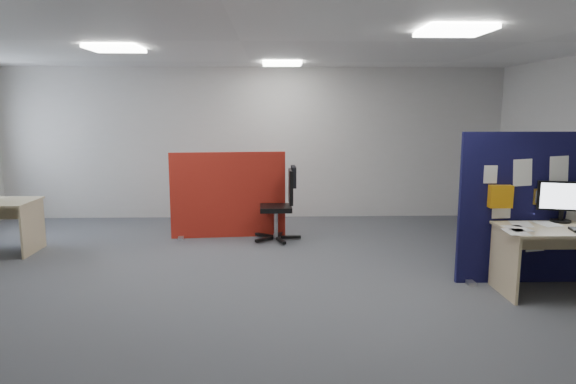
{
  "coord_description": "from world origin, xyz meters",
  "views": [
    {
      "loc": [
        0.34,
        -5.78,
        1.97
      ],
      "look_at": [
        0.53,
        0.19,
        1.0
      ],
      "focal_mm": 32.0,
      "sensor_mm": 36.0,
      "label": 1
    }
  ],
  "objects_px": {
    "navy_divider": "(549,208)",
    "monitor_main": "(562,200)",
    "red_divider": "(228,196)",
    "main_desk": "(575,243)",
    "office_chair": "(283,199)"
  },
  "relations": [
    {
      "from": "navy_divider",
      "to": "monitor_main",
      "type": "height_order",
      "value": "navy_divider"
    },
    {
      "from": "navy_divider",
      "to": "red_divider",
      "type": "xyz_separation_m",
      "value": [
        -3.8,
        2.2,
        -0.21
      ]
    },
    {
      "from": "main_desk",
      "to": "monitor_main",
      "type": "xyz_separation_m",
      "value": [
        -0.04,
        0.24,
        0.43
      ]
    },
    {
      "from": "monitor_main",
      "to": "office_chair",
      "type": "relative_size",
      "value": 0.46
    },
    {
      "from": "red_divider",
      "to": "office_chair",
      "type": "distance_m",
      "value": 0.87
    },
    {
      "from": "main_desk",
      "to": "red_divider",
      "type": "distance_m",
      "value": 4.68
    },
    {
      "from": "office_chair",
      "to": "navy_divider",
      "type": "bearing_deg",
      "value": -35.19
    },
    {
      "from": "navy_divider",
      "to": "office_chair",
      "type": "relative_size",
      "value": 1.89
    },
    {
      "from": "main_desk",
      "to": "monitor_main",
      "type": "distance_m",
      "value": 0.49
    },
    {
      "from": "office_chair",
      "to": "main_desk",
      "type": "bearing_deg",
      "value": -38.6
    },
    {
      "from": "red_divider",
      "to": "office_chair",
      "type": "bearing_deg",
      "value": -18.43
    },
    {
      "from": "main_desk",
      "to": "monitor_main",
      "type": "height_order",
      "value": "monitor_main"
    },
    {
      "from": "red_divider",
      "to": "navy_divider",
      "type": "bearing_deg",
      "value": -34.88
    },
    {
      "from": "main_desk",
      "to": "office_chair",
      "type": "relative_size",
      "value": 1.46
    },
    {
      "from": "main_desk",
      "to": "red_divider",
      "type": "relative_size",
      "value": 0.91
    }
  ]
}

